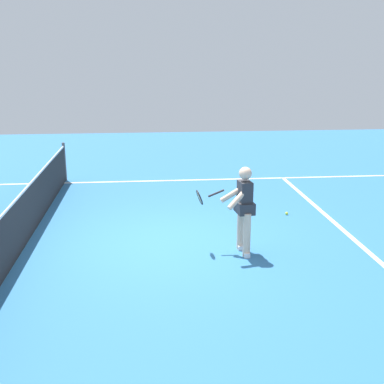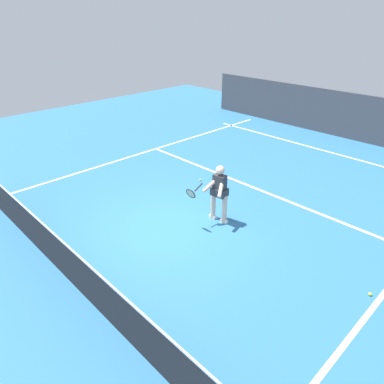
{
  "view_description": "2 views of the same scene",
  "coord_description": "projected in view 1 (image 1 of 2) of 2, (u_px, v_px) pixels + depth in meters",
  "views": [
    {
      "loc": [
        -8.65,
        0.38,
        3.35
      ],
      "look_at": [
        -0.35,
        -0.42,
        1.06
      ],
      "focal_mm": 46.13,
      "sensor_mm": 36.0,
      "label": 1
    },
    {
      "loc": [
        -5.88,
        4.74,
        4.92
      ],
      "look_at": [
        -0.49,
        -0.48,
        1.07
      ],
      "focal_mm": 33.2,
      "sensor_mm": 36.0,
      "label": 2
    }
  ],
  "objects": [
    {
      "name": "sideline_right_marking",
      "position": [
        160.0,
        181.0,
        13.75
      ],
      "size": [
        0.1,
        19.29,
        0.01
      ],
      "primitive_type": "cube",
      "color": "white",
      "rests_on": "ground"
    },
    {
      "name": "ground_plane",
      "position": [
        168.0,
        242.0,
        9.22
      ],
      "size": [
        27.68,
        27.68,
        0.0
      ],
      "primitive_type": "plane",
      "color": "teal"
    },
    {
      "name": "tennis_player",
      "position": [
        243.0,
        207.0,
        8.51
      ],
      "size": [
        0.74,
        0.99,
        1.55
      ],
      "color": "beige",
      "rests_on": "ground"
    },
    {
      "name": "tennis_ball_near",
      "position": [
        287.0,
        213.0,
        10.79
      ],
      "size": [
        0.07,
        0.07,
        0.07
      ],
      "primitive_type": "sphere",
      "color": "#D1E533",
      "rests_on": "ground"
    },
    {
      "name": "service_line_marking",
      "position": [
        349.0,
        235.0,
        9.55
      ],
      "size": [
        9.44,
        0.1,
        0.01
      ],
      "primitive_type": "cube",
      "color": "white",
      "rests_on": "ground"
    },
    {
      "name": "court_net",
      "position": [
        22.0,
        221.0,
        8.85
      ],
      "size": [
        10.12,
        0.08,
        1.07
      ],
      "color": "#4C4C51",
      "rests_on": "ground"
    }
  ]
}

